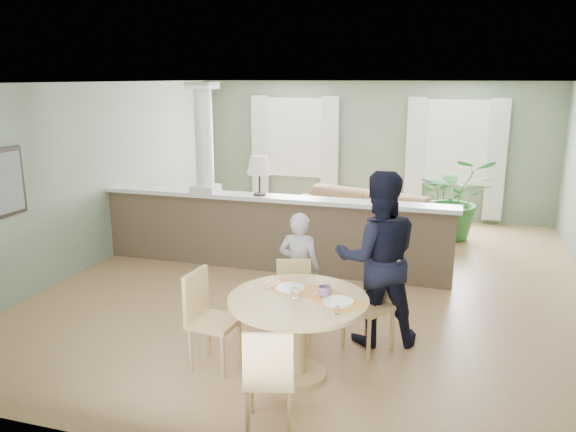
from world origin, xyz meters
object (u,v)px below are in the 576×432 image
(dining_table, at_px, (299,314))
(chair_far_boy, at_px, (294,297))
(sofa, at_px, (357,218))
(chair_far_man, at_px, (374,298))
(child_person, at_px, (299,268))
(man_person, at_px, (378,258))
(houseplant, at_px, (455,198))
(chair_side, at_px, (207,315))
(chair_near, at_px, (269,374))

(dining_table, bearing_deg, chair_far_boy, 109.89)
(sofa, relative_size, dining_table, 2.20)
(dining_table, distance_m, chair_far_man, 1.00)
(chair_far_boy, xyz_separation_m, child_person, (-0.06, 0.42, 0.18))
(chair_far_boy, distance_m, man_person, 0.99)
(houseplant, height_order, chair_far_man, houseplant)
(chair_far_man, height_order, man_person, man_person)
(dining_table, distance_m, child_person, 1.21)
(sofa, distance_m, chair_side, 4.74)
(chair_side, relative_size, man_person, 0.52)
(dining_table, distance_m, chair_far_boy, 0.81)
(chair_far_boy, xyz_separation_m, chair_side, (-0.63, -0.81, 0.06))
(houseplant, relative_size, chair_side, 1.51)
(chair_near, relative_size, child_person, 0.69)
(sofa, xyz_separation_m, man_person, (0.87, -3.69, 0.51))
(houseplant, height_order, chair_far_boy, houseplant)
(houseplant, bearing_deg, chair_side, -112.45)
(dining_table, bearing_deg, child_person, 105.74)
(child_person, bearing_deg, chair_side, 65.11)
(sofa, distance_m, chair_far_boy, 3.89)
(dining_table, xyz_separation_m, man_person, (0.59, 0.95, 0.30))
(sofa, xyz_separation_m, chair_far_man, (0.86, -3.82, 0.12))
(chair_far_man, bearing_deg, chair_side, -115.99)
(houseplant, distance_m, dining_table, 5.47)
(houseplant, distance_m, chair_side, 5.82)
(chair_far_man, bearing_deg, chair_near, -75.11)
(dining_table, bearing_deg, man_person, 58.25)
(houseplant, bearing_deg, chair_near, -101.94)
(chair_near, height_order, man_person, man_person)
(man_person, bearing_deg, dining_table, 40.45)
(chair_side, bearing_deg, houseplant, -17.10)
(chair_far_man, relative_size, chair_near, 1.09)
(houseplant, height_order, chair_side, houseplant)
(chair_side, bearing_deg, chair_far_man, -54.14)
(houseplant, xyz_separation_m, dining_table, (-1.32, -5.31, -0.10))
(chair_far_man, height_order, child_person, child_person)
(dining_table, bearing_deg, chair_side, -175.96)
(houseplant, xyz_separation_m, chair_near, (-1.31, -6.21, -0.23))
(chair_near, bearing_deg, chair_far_boy, -96.24)
(dining_table, relative_size, chair_far_man, 1.33)
(child_person, distance_m, man_person, 0.98)
(chair_near, height_order, child_person, child_person)
(dining_table, xyz_separation_m, chair_near, (0.00, -0.89, -0.13))
(sofa, bearing_deg, chair_far_boy, -71.91)
(child_person, bearing_deg, man_person, 166.73)
(chair_far_boy, distance_m, chair_far_man, 0.85)
(sofa, height_order, man_person, man_person)
(chair_far_boy, relative_size, chair_far_man, 0.88)
(child_person, bearing_deg, houseplant, -111.43)
(man_person, bearing_deg, chair_far_man, 68.54)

